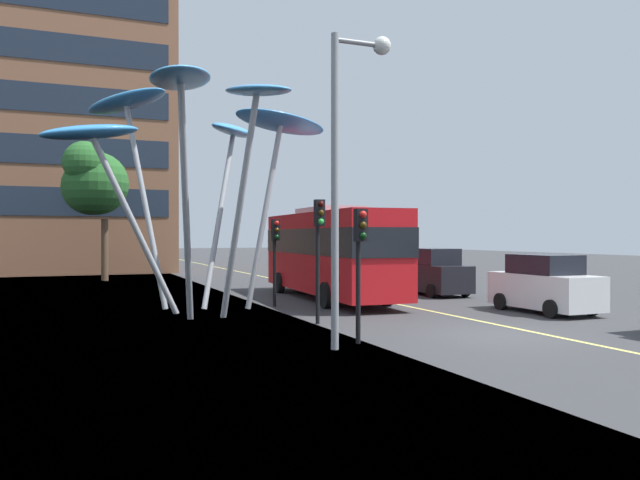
{
  "coord_description": "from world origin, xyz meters",
  "views": [
    {
      "loc": [
        -10.93,
        -13.62,
        2.66
      ],
      "look_at": [
        -1.94,
        8.27,
        2.5
      ],
      "focal_mm": 35.11,
      "sensor_mm": 36.0,
      "label": 1
    }
  ],
  "objects_px": {
    "red_bus": "(329,249)",
    "traffic_light_island_mid": "(275,243)",
    "traffic_light_kerb_far": "(319,234)",
    "traffic_light_kerb_near": "(360,246)",
    "leaf_sculpture": "(193,126)",
    "street_lamp": "(348,147)",
    "car_side_street": "(384,267)",
    "car_parked_mid": "(544,285)",
    "car_parked_far": "(433,273)"
  },
  "relations": [
    {
      "from": "red_bus",
      "to": "street_lamp",
      "type": "xyz_separation_m",
      "value": [
        -4.1,
        -10.71,
        2.66
      ]
    },
    {
      "from": "car_parked_mid",
      "to": "street_lamp",
      "type": "relative_size",
      "value": 0.54
    },
    {
      "from": "car_parked_mid",
      "to": "car_side_street",
      "type": "distance_m",
      "value": 12.9
    },
    {
      "from": "leaf_sculpture",
      "to": "traffic_light_island_mid",
      "type": "xyz_separation_m",
      "value": [
        3.1,
        0.09,
        -4.16
      ]
    },
    {
      "from": "red_bus",
      "to": "car_side_street",
      "type": "xyz_separation_m",
      "value": [
        5.74,
        5.84,
        -1.1
      ]
    },
    {
      "from": "leaf_sculpture",
      "to": "traffic_light_kerb_far",
      "type": "xyz_separation_m",
      "value": [
        2.84,
        -4.85,
        -3.83
      ]
    },
    {
      "from": "traffic_light_island_mid",
      "to": "red_bus",
      "type": "bearing_deg",
      "value": 31.13
    },
    {
      "from": "traffic_light_kerb_near",
      "to": "car_side_street",
      "type": "relative_size",
      "value": 0.83
    },
    {
      "from": "leaf_sculpture",
      "to": "street_lamp",
      "type": "height_order",
      "value": "leaf_sculpture"
    },
    {
      "from": "traffic_light_island_mid",
      "to": "car_side_street",
      "type": "relative_size",
      "value": 0.82
    },
    {
      "from": "traffic_light_kerb_far",
      "to": "traffic_light_island_mid",
      "type": "height_order",
      "value": "traffic_light_kerb_far"
    },
    {
      "from": "car_parked_mid",
      "to": "car_parked_far",
      "type": "xyz_separation_m",
      "value": [
        -0.01,
        7.05,
        0.03
      ]
    },
    {
      "from": "red_bus",
      "to": "traffic_light_kerb_near",
      "type": "relative_size",
      "value": 3.41
    },
    {
      "from": "red_bus",
      "to": "car_side_street",
      "type": "distance_m",
      "value": 8.26
    },
    {
      "from": "leaf_sculpture",
      "to": "car_side_street",
      "type": "xyz_separation_m",
      "value": [
        11.8,
        7.72,
        -5.54
      ]
    },
    {
      "from": "traffic_light_kerb_far",
      "to": "traffic_light_island_mid",
      "type": "relative_size",
      "value": 1.14
    },
    {
      "from": "red_bus",
      "to": "car_parked_mid",
      "type": "bearing_deg",
      "value": -54.14
    },
    {
      "from": "red_bus",
      "to": "traffic_light_kerb_near",
      "type": "distance_m",
      "value": 10.92
    },
    {
      "from": "leaf_sculpture",
      "to": "traffic_light_kerb_far",
      "type": "height_order",
      "value": "leaf_sculpture"
    },
    {
      "from": "traffic_light_kerb_near",
      "to": "car_parked_mid",
      "type": "height_order",
      "value": "traffic_light_kerb_near"
    },
    {
      "from": "red_bus",
      "to": "traffic_light_kerb_near",
      "type": "height_order",
      "value": "red_bus"
    },
    {
      "from": "red_bus",
      "to": "car_parked_far",
      "type": "height_order",
      "value": "red_bus"
    },
    {
      "from": "traffic_light_kerb_far",
      "to": "car_parked_mid",
      "type": "xyz_separation_m",
      "value": [
        8.31,
        -0.32,
        -1.76
      ]
    },
    {
      "from": "traffic_light_kerb_near",
      "to": "traffic_light_island_mid",
      "type": "xyz_separation_m",
      "value": [
        0.63,
        8.51,
        -0.03
      ]
    },
    {
      "from": "traffic_light_kerb_far",
      "to": "red_bus",
      "type": "bearing_deg",
      "value": 64.41
    },
    {
      "from": "traffic_light_island_mid",
      "to": "car_parked_mid",
      "type": "xyz_separation_m",
      "value": [
        8.05,
        -5.25,
        -1.43
      ]
    },
    {
      "from": "traffic_light_kerb_near",
      "to": "street_lamp",
      "type": "distance_m",
      "value": 2.43
    },
    {
      "from": "car_parked_far",
      "to": "car_side_street",
      "type": "height_order",
      "value": "car_side_street"
    },
    {
      "from": "red_bus",
      "to": "car_side_street",
      "type": "bearing_deg",
      "value": 45.49
    },
    {
      "from": "traffic_light_island_mid",
      "to": "car_parked_mid",
      "type": "bearing_deg",
      "value": -33.1
    },
    {
      "from": "car_side_street",
      "to": "car_parked_far",
      "type": "bearing_deg",
      "value": -96.46
    },
    {
      "from": "traffic_light_kerb_far",
      "to": "car_parked_mid",
      "type": "distance_m",
      "value": 8.5
    },
    {
      "from": "car_side_street",
      "to": "car_parked_mid",
      "type": "bearing_deg",
      "value": -92.88
    },
    {
      "from": "red_bus",
      "to": "leaf_sculpture",
      "type": "height_order",
      "value": "leaf_sculpture"
    },
    {
      "from": "car_parked_mid",
      "to": "traffic_light_island_mid",
      "type": "bearing_deg",
      "value": 146.9
    },
    {
      "from": "car_parked_far",
      "to": "red_bus",
      "type": "bearing_deg",
      "value": -179.85
    },
    {
      "from": "red_bus",
      "to": "car_parked_far",
      "type": "relative_size",
      "value": 2.82
    },
    {
      "from": "traffic_light_kerb_far",
      "to": "car_parked_mid",
      "type": "height_order",
      "value": "traffic_light_kerb_far"
    },
    {
      "from": "car_parked_mid",
      "to": "traffic_light_kerb_near",
      "type": "bearing_deg",
      "value": -159.42
    },
    {
      "from": "car_side_street",
      "to": "traffic_light_kerb_near",
      "type": "bearing_deg",
      "value": -120.04
    },
    {
      "from": "street_lamp",
      "to": "traffic_light_kerb_far",
      "type": "bearing_deg",
      "value": 77.49
    },
    {
      "from": "leaf_sculpture",
      "to": "car_parked_mid",
      "type": "distance_m",
      "value": 13.5
    },
    {
      "from": "red_bus",
      "to": "traffic_light_island_mid",
      "type": "distance_m",
      "value": 3.47
    },
    {
      "from": "traffic_light_kerb_far",
      "to": "traffic_light_kerb_near",
      "type": "bearing_deg",
      "value": -95.96
    },
    {
      "from": "traffic_light_island_mid",
      "to": "street_lamp",
      "type": "bearing_deg",
      "value": -97.29
    },
    {
      "from": "red_bus",
      "to": "car_side_street",
      "type": "relative_size",
      "value": 2.83
    },
    {
      "from": "red_bus",
      "to": "traffic_light_island_mid",
      "type": "xyz_separation_m",
      "value": [
        -2.96,
        -1.79,
        0.28
      ]
    },
    {
      "from": "leaf_sculpture",
      "to": "car_parked_far",
      "type": "xyz_separation_m",
      "value": [
        11.14,
        1.89,
        -5.56
      ]
    },
    {
      "from": "leaf_sculpture",
      "to": "traffic_light_island_mid",
      "type": "height_order",
      "value": "leaf_sculpture"
    },
    {
      "from": "red_bus",
      "to": "traffic_light_kerb_far",
      "type": "height_order",
      "value": "red_bus"
    }
  ]
}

